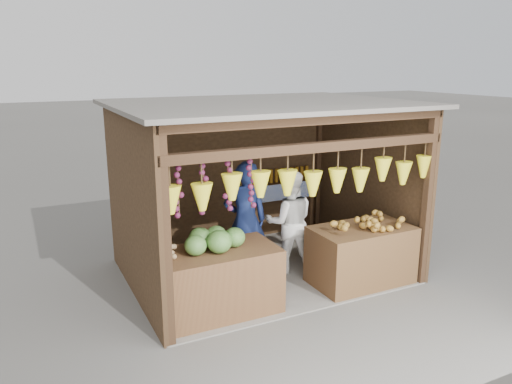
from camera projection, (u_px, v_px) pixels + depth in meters
ground at (262, 271)px, 7.93m from camera, size 80.00×80.00×0.00m
stall_structure at (262, 169)px, 7.46m from camera, size 4.30×3.30×2.66m
back_shelf at (282, 192)px, 9.28m from camera, size 1.25×0.32×1.32m
counter_left at (217, 282)px, 6.50m from camera, size 1.59×0.85×0.88m
counter_right at (361, 255)px, 7.40m from camera, size 1.47×0.85×0.88m
stool at (157, 276)px, 7.39m from camera, size 0.31×0.31×0.29m
man_standing at (245, 221)px, 7.45m from camera, size 0.73×0.54×1.83m
woman_standing at (289, 222)px, 7.75m from camera, size 0.95×0.85×1.62m
vendor_seated at (154, 233)px, 7.22m from camera, size 0.53×0.36×1.05m
melon_pile at (212, 237)px, 6.40m from camera, size 1.00×0.50×0.32m
tanfruit_pile at (169, 254)px, 6.11m from camera, size 0.34×0.40×0.13m
mango_pile at (367, 221)px, 7.23m from camera, size 1.40×0.64×0.22m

